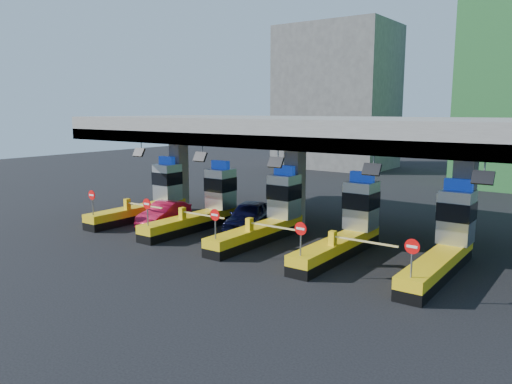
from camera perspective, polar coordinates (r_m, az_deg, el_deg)
The scene contains 10 objects.
ground at distance 29.21m, azimuth 1.28°, elevation -5.41°, with size 120.00×120.00×0.00m, color black.
toll_canopy at distance 30.67m, azimuth 4.40°, elevation 6.88°, with size 28.00×12.09×7.00m.
toll_lane_far_left at distance 35.61m, azimuth -11.80°, elevation -0.61°, with size 4.43×8.00×4.16m.
toll_lane_left at distance 32.13m, azimuth -5.78°, elevation -1.53°, with size 4.43×8.00×4.16m.
toll_lane_center at distance 29.11m, azimuth 1.61°, elevation -2.64°, with size 4.43×8.00×4.16m.
toll_lane_right at distance 26.68m, azimuth 10.53°, elevation -3.91°, with size 4.43×8.00×4.16m.
toll_lane_far_right at distance 25.03m, azimuth 20.95°, elevation -5.26°, with size 4.43×8.00×4.16m.
bg_building_concrete at distance 66.44m, azimuth 9.20°, elevation 10.60°, with size 14.00×10.00×18.00m, color #4C4C49.
van at distance 31.24m, azimuth -0.79°, elevation -2.74°, with size 2.11×5.25×1.79m, color black.
red_car at distance 33.23m, azimuth -10.45°, elevation -2.42°, with size 1.58×4.53×1.49m, color maroon.
Camera 1 is at (16.04, -23.24, 7.46)m, focal length 35.00 mm.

